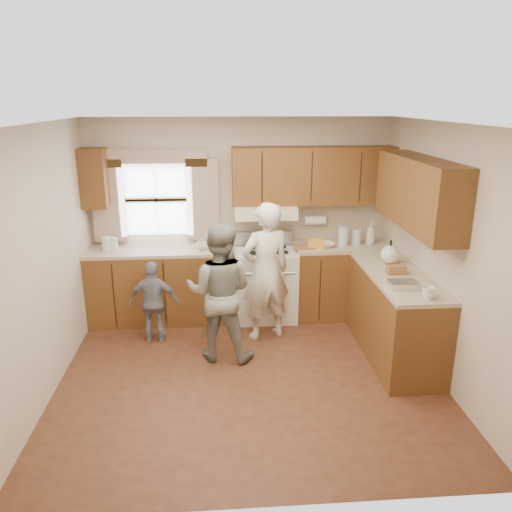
{
  "coord_description": "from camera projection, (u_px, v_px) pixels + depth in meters",
  "views": [
    {
      "loc": [
        -0.27,
        -4.5,
        2.71
      ],
      "look_at": [
        0.1,
        0.4,
        1.15
      ],
      "focal_mm": 35.0,
      "sensor_mm": 36.0,
      "label": 1
    }
  ],
  "objects": [
    {
      "name": "room",
      "position": [
        249.0,
        259.0,
        4.74
      ],
      "size": [
        3.8,
        3.8,
        3.8
      ],
      "color": "#452415",
      "rests_on": "ground"
    },
    {
      "name": "kitchen_fixtures",
      "position": [
        295.0,
        263.0,
        5.93
      ],
      "size": [
        3.8,
        2.25,
        2.15
      ],
      "color": "#472A0F",
      "rests_on": "ground"
    },
    {
      "name": "stove",
      "position": [
        265.0,
        282.0,
        6.36
      ],
      "size": [
        0.76,
        0.67,
        1.07
      ],
      "color": "silver",
      "rests_on": "ground"
    },
    {
      "name": "woman_left",
      "position": [
        266.0,
        272.0,
        5.7
      ],
      "size": [
        0.69,
        0.56,
        1.63
      ],
      "primitive_type": "imported",
      "rotation": [
        0.0,
        0.0,
        3.48
      ],
      "color": "silver",
      "rests_on": "ground"
    },
    {
      "name": "woman_right",
      "position": [
        220.0,
        292.0,
        5.26
      ],
      "size": [
        0.84,
        0.72,
        1.51
      ],
      "primitive_type": "imported",
      "rotation": [
        0.0,
        0.0,
        2.91
      ],
      "color": "#243930",
      "rests_on": "ground"
    },
    {
      "name": "child",
      "position": [
        154.0,
        302.0,
        5.69
      ],
      "size": [
        0.58,
        0.27,
        0.97
      ],
      "primitive_type": "imported",
      "rotation": [
        0.0,
        0.0,
        3.09
      ],
      "color": "gray",
      "rests_on": "ground"
    }
  ]
}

